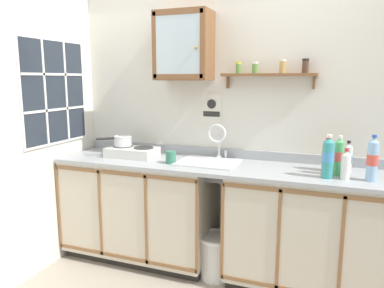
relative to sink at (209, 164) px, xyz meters
name	(u,v)px	position (x,y,z in m)	size (l,w,h in m)	color
floor	(206,286)	(0.08, -0.31, -0.91)	(5.79, 5.79, 0.00)	#9E9384
back_wall	(228,122)	(0.08, 0.28, 0.33)	(3.39, 0.07, 2.47)	silver
side_wall_left	(23,128)	(-1.34, -0.63, 0.32)	(0.05, 3.37, 2.47)	silver
lower_cabinet_run	(140,209)	(-0.64, -0.04, -0.46)	(1.33, 0.60, 0.90)	black
lower_cabinet_run_right	(311,233)	(0.84, -0.04, -0.46)	(1.26, 0.60, 0.90)	black
countertop	(217,166)	(0.08, -0.04, 0.00)	(2.75, 0.63, 0.03)	#9EA3A8
backsplash	(227,153)	(0.08, 0.25, 0.06)	(2.75, 0.02, 0.08)	#9EA3A8
sink	(209,164)	(0.00, 0.00, 0.00)	(0.49, 0.43, 0.42)	silver
hot_plate_stove	(132,152)	(-0.71, -0.02, 0.06)	(0.44, 0.26, 0.09)	silver
saucepan	(122,141)	(-0.82, -0.01, 0.15)	(0.27, 0.23, 0.09)	silver
bottle_water_blue_0	(372,159)	(1.20, -0.14, 0.17)	(0.07, 0.07, 0.32)	#8CB7E0
bottle_soda_green_1	(339,157)	(1.00, -0.06, 0.15)	(0.06, 0.06, 0.29)	#4CB266
bottle_detergent_teal_2	(328,158)	(0.92, -0.16, 0.16)	(0.08, 0.08, 0.31)	teal
bottle_opaque_white_3	(346,165)	(1.04, -0.15, 0.11)	(0.06, 0.06, 0.22)	white
bottle_water_clear_4	(348,158)	(1.06, 0.03, 0.13)	(0.06, 0.06, 0.24)	silver
bottle_juice_amber_5	(327,156)	(0.92, 0.06, 0.13)	(0.08, 0.08, 0.25)	gold
mug	(171,157)	(-0.29, -0.13, 0.07)	(0.08, 0.13, 0.10)	#337259
wall_cabinet	(184,46)	(-0.27, 0.12, 0.97)	(0.47, 0.30, 0.57)	brown
spice_shelf	(270,73)	(0.45, 0.19, 0.75)	(0.76, 0.14, 0.23)	brown
warning_sign	(212,108)	(-0.06, 0.25, 0.45)	(0.18, 0.01, 0.25)	silver
window	(55,92)	(-1.31, -0.28, 0.59)	(0.03, 0.78, 0.90)	#262D38
trash_bin	(217,255)	(0.12, -0.13, -0.72)	(0.33, 0.33, 0.36)	silver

